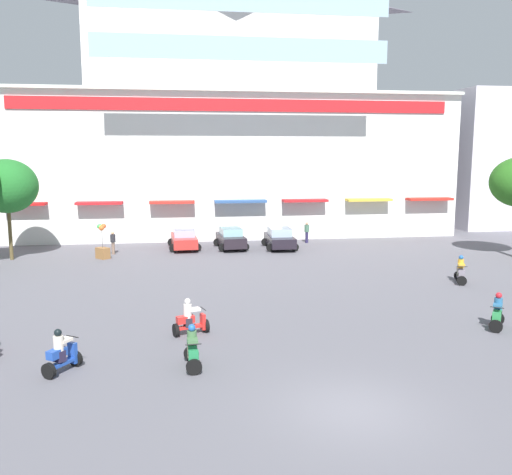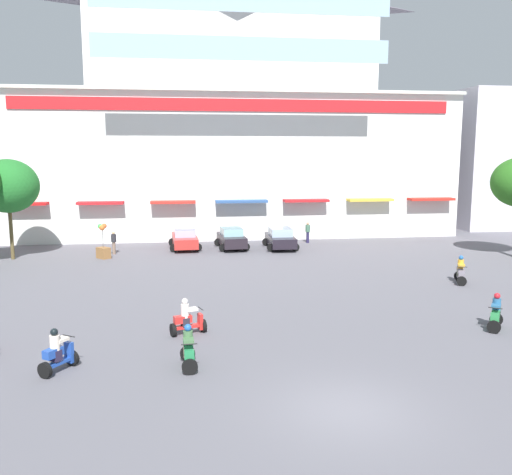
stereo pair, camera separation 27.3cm
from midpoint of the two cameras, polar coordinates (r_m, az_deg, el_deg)
ground_plane at (r=27.98m, az=1.96°, el=-5.82°), size 128.00×128.00×0.00m
colonial_building at (r=49.87m, az=-2.45°, el=11.98°), size 37.74×16.20×22.70m
flank_building_right at (r=59.94m, az=25.41°, el=7.39°), size 13.30×9.31×12.95m
plaza_tree_2 at (r=39.59m, az=-24.37°, el=4.92°), size 3.95×4.16×6.71m
parked_car_0 at (r=41.02m, az=-7.30°, el=-0.11°), size 2.49×4.55×1.53m
parked_car_1 at (r=40.76m, az=-2.39°, el=-0.07°), size 2.49×4.15×1.57m
parked_car_2 at (r=40.78m, az=2.76°, el=-0.08°), size 2.42×4.18×1.56m
scooter_rider_0 at (r=24.29m, az=24.13°, el=-7.38°), size 1.18×1.36×1.49m
scooter_rider_1 at (r=18.56m, az=-6.67°, el=-11.63°), size 0.59×1.38×1.46m
scooter_rider_2 at (r=31.99m, az=20.87°, el=-3.39°), size 1.01×1.52×1.53m
scooter_rider_4 at (r=19.13m, az=-19.67°, el=-11.36°), size 1.16×1.38×1.50m
scooter_rider_6 at (r=21.74m, az=-6.83°, el=-8.55°), size 1.48×0.93×1.48m
pedestrian_0 at (r=43.54m, az=5.63°, el=0.67°), size 0.55×0.55×1.67m
pedestrian_1 at (r=39.69m, az=-14.50°, el=-0.38°), size 0.44×0.44×1.63m
balloon_vendor_cart at (r=38.29m, az=-15.53°, el=-0.85°), size 1.05×1.07×2.39m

